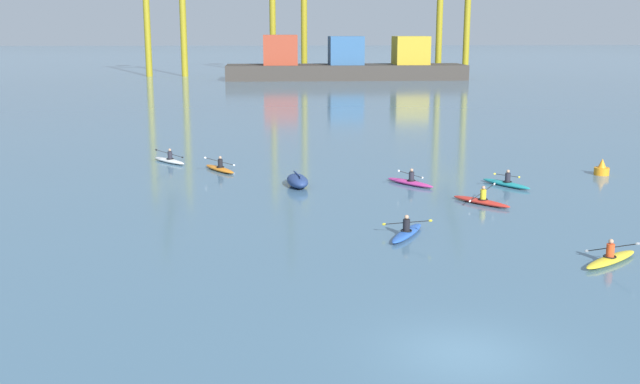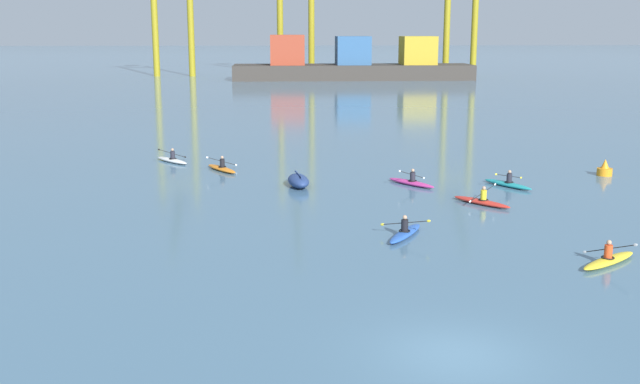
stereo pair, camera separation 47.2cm
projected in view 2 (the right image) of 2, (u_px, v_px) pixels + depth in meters
The scene contains 11 objects.
ground_plane at pixel (456, 355), 20.28m from camera, with size 800.00×800.00×0.00m, color #476B84.
container_barge at pixel (352, 64), 131.57m from camera, with size 41.78×9.31×7.72m.
capsized_dinghy at pixel (298, 181), 41.90m from camera, with size 1.50×2.74×0.76m.
channel_buoy at pixel (605, 170), 45.18m from camera, with size 0.90×0.90×1.00m.
kayak_blue at pixel (405, 232), 31.91m from camera, with size 2.19×3.26×0.95m.
kayak_magenta at pixel (411, 182), 42.44m from camera, with size 2.53×3.07×1.01m.
kayak_teal at pixel (508, 184), 42.04m from camera, with size 2.28×3.22×0.95m.
kayak_yellow at pixel (609, 260), 28.15m from camera, with size 3.08×2.52×1.06m.
kayak_white at pixel (172, 160), 49.70m from camera, with size 2.64×3.00×1.05m.
kayak_orange at pixel (222, 168), 46.73m from camera, with size 2.32×3.20×1.03m.
kayak_red at pixel (482, 201), 37.72m from camera, with size 2.60×3.03×0.98m.
Camera 2 is at (-4.72, -18.65, 8.63)m, focal length 42.09 mm.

